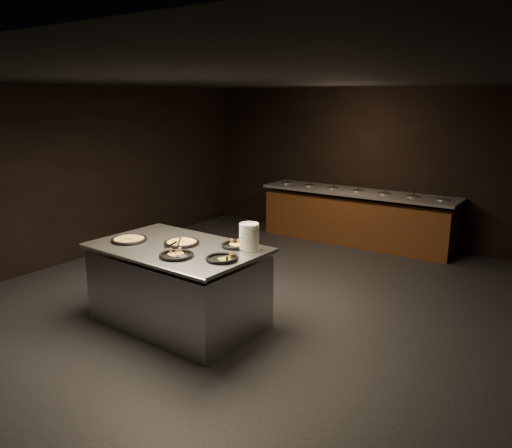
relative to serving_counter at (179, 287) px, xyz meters
The scene contains 11 objects.
room 1.41m from the serving_counter, 71.73° to the left, with size 7.02×8.02×2.92m.
salad_bar 4.53m from the serving_counter, 86.00° to the left, with size 3.70×0.83×1.18m.
serving_counter is the anchor object (origin of this frame).
plate_stack 1.09m from the serving_counter, 25.26° to the left, with size 0.23×0.23×0.31m, color silver.
pan_veggie_whole 0.84m from the serving_counter, 164.34° to the right, with size 0.43×0.43×0.04m.
pan_cheese_whole 0.54m from the serving_counter, 94.55° to the left, with size 0.42×0.42×0.04m.
pan_cheese_slices_a 0.87m from the serving_counter, 32.64° to the left, with size 0.33×0.33×0.04m.
pan_cheese_slices_b 0.68m from the serving_counter, 47.16° to the right, with size 0.38×0.38×0.04m.
pan_veggie_slices 0.94m from the serving_counter, ahead, with size 0.35×0.35×0.04m.
server_left 0.59m from the serving_counter, 43.04° to the left, with size 0.21×0.30×0.16m.
server_right 0.70m from the serving_counter, 52.16° to the right, with size 0.35×0.11×0.16m.
Camera 1 is at (3.67, -5.07, 2.65)m, focal length 35.00 mm.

